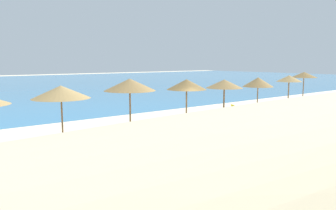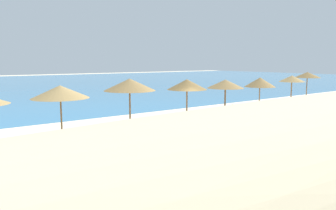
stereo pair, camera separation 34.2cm
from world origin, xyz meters
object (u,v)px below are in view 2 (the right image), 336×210
Objects in this scene: beach_umbrella_9 at (307,75)px; lounge_chair_1 at (228,115)px; beach_umbrella_4 at (130,85)px; cooler_box at (94,143)px; beach_umbrella_3 at (60,92)px; beach_umbrella_6 at (225,84)px; beach_umbrella_5 at (187,85)px; beach_umbrella_8 at (292,79)px; beach_ball at (230,121)px; lounge_chair_0 at (196,124)px; beach_umbrella_7 at (260,82)px.

beach_umbrella_9 is 11.07m from lounge_chair_1.
beach_umbrella_4 reaches higher than cooler_box.
beach_umbrella_9 reaches higher than beach_umbrella_3.
lounge_chair_1 is (-0.67, -0.90, -1.83)m from beach_umbrella_6.
cooler_box is (-6.25, -1.20, -2.18)m from beach_umbrella_5.
beach_umbrella_9 reaches higher than lounge_chair_1.
beach_umbrella_5 is 10.34m from beach_umbrella_8.
beach_umbrella_4 is 1.07× the size of beach_umbrella_8.
lounge_chair_1 is at bearing -5.44° from beach_umbrella_3.
beach_umbrella_6 is 4.63× the size of cooler_box.
beach_umbrella_4 reaches higher than beach_ball.
beach_umbrella_3 is at bearing -173.86° from beach_umbrella_4.
beach_umbrella_5 is 1.73× the size of lounge_chair_0.
beach_umbrella_9 is (3.05, 0.52, 0.19)m from beach_umbrella_8.
beach_umbrella_6 is at bearing -4.90° from lounge_chair_1.
beach_umbrella_9 is (6.70, 0.38, 0.31)m from beach_umbrella_7.
beach_umbrella_4 reaches higher than beach_umbrella_8.
beach_umbrella_7 is (3.43, -0.03, -0.02)m from beach_umbrella_6.
lounge_chair_1 is at bearing -173.39° from beach_umbrella_9.
cooler_box is (-2.80, -1.72, -2.29)m from beach_umbrella_4.
lounge_chair_1 is (-10.80, -1.25, -2.12)m from beach_umbrella_9.
beach_umbrella_6 is at bearing -178.01° from beach_umbrella_9.
beach_umbrella_5 reaches higher than beach_umbrella_3.
beach_umbrella_5 reaches higher than beach_umbrella_7.
cooler_box reaches higher than beach_ball.
lounge_chair_1 is (3.24, 0.71, 0.04)m from lounge_chair_0.
cooler_box is at bearing -179.72° from beach_ball.
beach_umbrella_8 is at bearing -64.74° from lounge_chair_0.
beach_umbrella_5 is (3.45, -0.53, -0.11)m from beach_umbrella_4.
beach_umbrella_9 is (10.13, 0.35, 0.29)m from beach_umbrella_6.
beach_umbrella_7 is 1.66× the size of lounge_chair_0.
lounge_chair_0 reaches higher than beach_ball.
beach_umbrella_4 is 16.84m from beach_umbrella_9.
beach_ball is 8.65m from cooler_box.
beach_umbrella_3 reaches higher than beach_umbrella_7.
beach_umbrella_3 is 0.95× the size of beach_umbrella_9.
beach_umbrella_5 is 1.81× the size of lounge_chair_1.
lounge_chair_1 is at bearing -168.02° from beach_umbrella_7.
beach_umbrella_4 is 4.05m from lounge_chair_0.
beach_ball is (5.84, -1.68, -2.33)m from beach_umbrella_4.
cooler_box is (-5.60, 0.32, -0.19)m from lounge_chair_0.
beach_umbrella_8 reaches higher than beach_ball.
beach_umbrella_3 is 0.99× the size of beach_umbrella_5.
beach_umbrella_3 is 1.79× the size of lounge_chair_1.
beach_umbrella_3 is 7.20m from beach_umbrella_5.
beach_umbrella_5 reaches higher than lounge_chair_1.
lounge_chair_1 is 0.48m from beach_ball.
cooler_box is (-19.64, -1.64, -2.35)m from beach_umbrella_9.
beach_umbrella_4 is 13.80m from beach_umbrella_8.
beach_umbrella_6 is 4.62m from lounge_chair_0.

